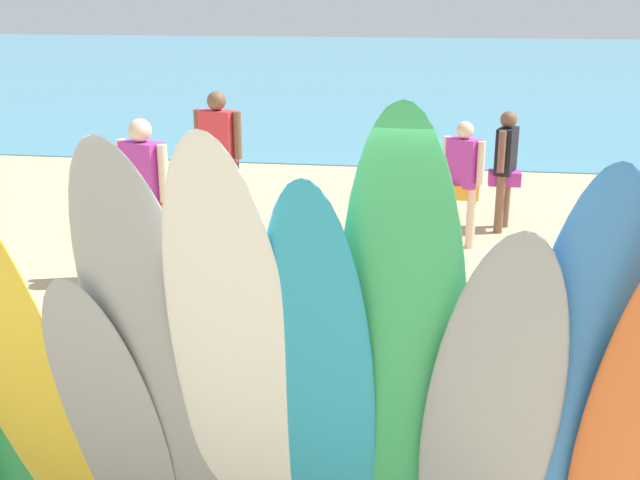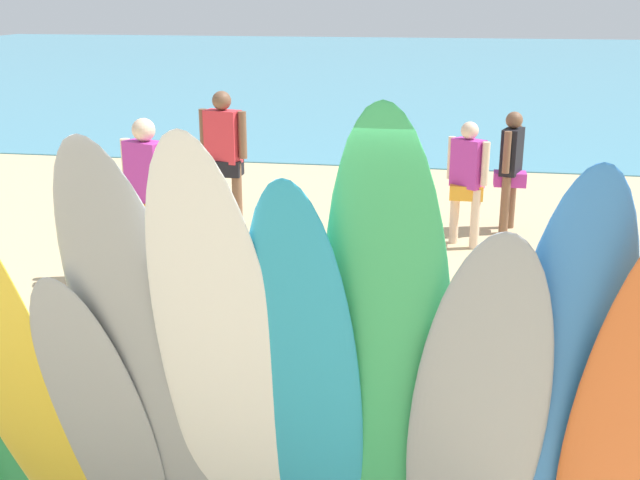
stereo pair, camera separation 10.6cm
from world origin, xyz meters
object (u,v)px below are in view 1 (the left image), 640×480
(surfboard_rack, at_px, (253,439))
(beachgoer_strolling, at_px, (144,190))
(surfboard_grey_5, at_px, (170,395))
(surfboard_green_8, at_px, (401,397))
(surfboard_white_6, at_px, (243,401))
(surfboard_blue_10, at_px, (566,423))
(beachgoer_midbeach, at_px, (463,175))
(surfboard_grey_9, at_px, (487,445))
(surfboard_yellow_3, at_px, (22,381))
(beachgoer_photographing, at_px, (218,150))
(surfboard_grey_4, at_px, (118,439))
(surfboard_teal_7, at_px, (321,417))
(beachgoer_by_water, at_px, (506,163))

(surfboard_rack, bearing_deg, beachgoer_strolling, 118.32)
(surfboard_grey_5, distance_m, surfboard_green_8, 1.01)
(surfboard_rack, height_order, surfboard_grey_5, surfboard_grey_5)
(surfboard_white_6, relative_size, surfboard_blue_10, 1.07)
(surfboard_green_8, relative_size, beachgoer_midbeach, 1.84)
(surfboard_grey_9, bearing_deg, surfboard_yellow_3, 177.03)
(surfboard_yellow_3, height_order, beachgoer_photographing, surfboard_yellow_3)
(surfboard_grey_4, height_order, surfboard_white_6, surfboard_white_6)
(beachgoer_photographing, bearing_deg, surfboard_green_8, 125.05)
(surfboard_grey_5, distance_m, surfboard_grey_9, 1.38)
(surfboard_blue_10, distance_m, beachgoer_photographing, 7.25)
(surfboard_teal_7, relative_size, beachgoer_photographing, 1.44)
(beachgoer_by_water, xyz_separation_m, beachgoer_midbeach, (-0.54, -0.72, -0.01))
(surfboard_grey_5, relative_size, beachgoer_photographing, 1.50)
(surfboard_white_6, height_order, beachgoer_photographing, surfboard_white_6)
(surfboard_blue_10, relative_size, beachgoer_photographing, 1.45)
(surfboard_yellow_3, distance_m, surfboard_teal_7, 1.33)
(surfboard_rack, height_order, beachgoer_by_water, beachgoer_by_water)
(beachgoer_by_water, bearing_deg, surfboard_yellow_3, 177.70)
(surfboard_yellow_3, relative_size, surfboard_white_6, 1.00)
(surfboard_grey_4, distance_m, surfboard_teal_7, 0.98)
(surfboard_yellow_3, xyz_separation_m, beachgoer_by_water, (2.63, 6.97, -0.40))
(surfboard_grey_5, xyz_separation_m, beachgoer_photographing, (-1.63, 6.52, -0.23))
(beachgoer_midbeach, height_order, beachgoer_photographing, beachgoer_photographing)
(beachgoer_photographing, bearing_deg, beachgoer_by_water, -160.44)
(surfboard_rack, height_order, surfboard_grey_9, surfboard_grey_9)
(surfboard_grey_9, bearing_deg, surfboard_grey_4, 173.78)
(surfboard_white_6, xyz_separation_m, surfboard_green_8, (0.67, 0.05, 0.04))
(surfboard_rack, bearing_deg, surfboard_green_8, -41.49)
(beachgoer_by_water, bearing_deg, surfboard_teal_7, -172.27)
(surfboard_rack, distance_m, beachgoer_photographing, 6.07)
(surfboard_grey_5, distance_m, surfboard_white_6, 0.34)
(surfboard_grey_5, height_order, beachgoer_photographing, surfboard_grey_5)
(surfboard_grey_5, xyz_separation_m, beachgoer_strolling, (-1.83, 4.47, -0.25))
(surfboard_blue_10, bearing_deg, surfboard_green_8, -175.82)
(surfboard_green_8, height_order, beachgoer_photographing, surfboard_green_8)
(surfboard_grey_5, height_order, beachgoer_by_water, surfboard_grey_5)
(surfboard_yellow_3, xyz_separation_m, beachgoer_strolling, (-1.16, 4.51, -0.28))
(surfboard_grey_9, xyz_separation_m, beachgoer_photographing, (-3.00, 6.48, -0.08))
(surfboard_grey_5, relative_size, beachgoer_midbeach, 1.75)
(surfboard_white_6, height_order, surfboard_teal_7, surfboard_white_6)
(surfboard_yellow_3, bearing_deg, beachgoer_photographing, 102.20)
(beachgoer_strolling, xyz_separation_m, beachgoer_by_water, (3.79, 2.46, -0.11))
(surfboard_teal_7, bearing_deg, beachgoer_strolling, 118.30)
(beachgoer_photographing, bearing_deg, surfboard_white_6, 119.71)
(beachgoer_by_water, bearing_deg, beachgoer_photographing, 114.87)
(surfboard_grey_5, relative_size, beachgoer_by_water, 1.73)
(surfboard_yellow_3, distance_m, surfboard_grey_5, 0.67)
(surfboard_green_8, xyz_separation_m, beachgoer_by_water, (0.96, 6.92, -0.43))
(surfboard_teal_7, relative_size, beachgoer_strolling, 1.46)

